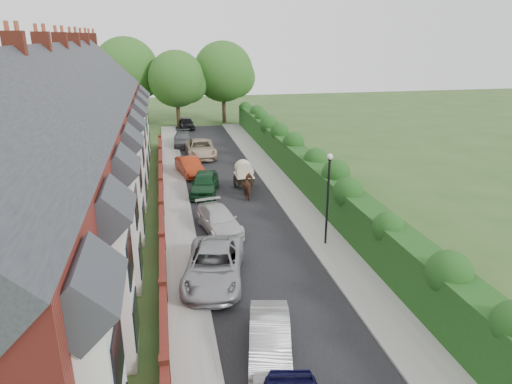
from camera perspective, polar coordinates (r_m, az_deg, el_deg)
The scene contains 23 objects.
ground at distance 21.18m, azimuth 3.51°, elevation -12.03°, with size 140.00×140.00×0.00m, color #2D4C1E.
road at distance 30.81m, azimuth -2.64°, elevation -1.72°, with size 6.00×58.00×0.02m, color black.
pavement_hedge_side at distance 31.63m, azimuth 4.71°, elevation -1.11°, with size 2.20×58.00×0.12m, color gray.
pavement_house_side at distance 30.49m, azimuth -9.81°, elevation -2.12°, with size 1.70×58.00×0.12m, color gray.
kerb_hedge_side at distance 31.37m, azimuth 2.87°, elevation -1.23°, with size 0.18×58.00×0.13m, color #9C9C96.
kerb_house_side at distance 30.51m, azimuth -8.31°, elevation -2.01°, with size 0.18×58.00×0.13m, color #9C9C96.
hedge at distance 31.68m, azimuth 7.92°, elevation 1.75°, with size 2.10×58.00×2.85m.
terrace_row at distance 28.84m, azimuth -23.31°, elevation 4.56°, with size 9.05×40.50×11.50m.
garden_wall_row at distance 29.41m, azimuth -11.72°, elevation -2.21°, with size 0.35×40.35×1.10m.
lamppost at distance 24.25m, azimuth 9.02°, elevation 0.47°, with size 0.32×0.32×5.16m.
tree_far_left at distance 57.84m, azimuth -9.57°, elevation 13.61°, with size 7.14×6.80×9.29m.
tree_far_right at distance 60.30m, azimuth -3.76°, elevation 14.61°, with size 7.98×7.60×10.31m.
tree_far_back at distance 60.83m, azimuth -15.51°, elevation 14.31°, with size 8.40×8.00×10.82m.
car_silver_a at distance 17.07m, azimuth 1.72°, elevation -17.81°, with size 1.44×4.13×1.36m, color #ABAAAF.
car_silver_b at distance 21.51m, azimuth -5.27°, elevation -9.14°, with size 2.62×5.68×1.58m, color #96979D.
car_white at distance 26.78m, azimuth -4.67°, elevation -3.51°, with size 1.90×4.68×1.36m, color #BBBBBB.
car_green at distance 33.13m, azimuth -6.46°, elevation 1.12°, with size 1.87×4.65×1.59m, color #10361A.
car_red at distance 37.83m, azimuth -8.29°, elevation 3.20°, with size 1.53×4.39×1.45m, color maroon.
car_beige at distance 43.48m, azimuth -6.94°, elevation 5.42°, with size 2.62×5.69×1.58m, color tan.
car_grey at distance 48.24m, azimuth -9.11°, elevation 6.54°, with size 1.90×4.66×1.35m, color #4D5154.
car_black at distance 57.08m, azimuth -8.63°, elevation 8.50°, with size 1.63×4.06×1.38m, color black.
horse at distance 32.04m, azimuth -0.86°, elevation 0.63°, with size 0.87×1.91×1.61m, color #4B291B.
horse_cart at distance 33.84m, azimuth -1.51°, elevation 2.38°, with size 1.34×2.96×2.14m.
Camera 1 is at (-4.86, -17.48, 10.91)m, focal length 32.00 mm.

